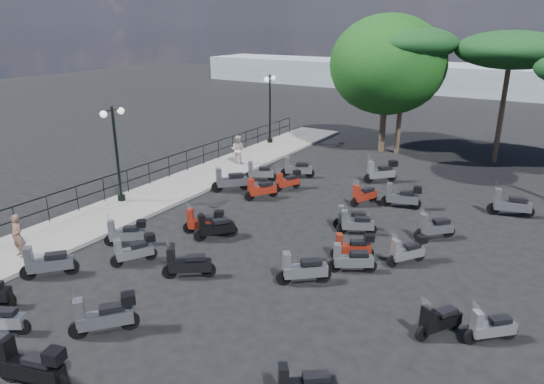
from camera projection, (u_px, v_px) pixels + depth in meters
The scene contains 37 objects.
ground at pixel (261, 238), 18.09m from camera, with size 120.00×120.00×0.00m, color black.
sidewalk at pixel (183, 185), 23.70m from camera, with size 3.00×30.00×0.15m, color #615F5C.
railing at pixel (159, 166), 23.91m from camera, with size 0.04×26.04×1.10m.
lamp_post_1 at pixel (116, 148), 20.74m from camera, with size 0.33×1.23×4.17m.
lamp_post_2 at pixel (270, 104), 31.03m from camera, with size 0.43×1.28×4.37m.
woman at pixel (17, 236), 16.18m from camera, with size 0.54×0.36×1.49m, color brown.
pedestrian_far at pixel (238, 150), 26.88m from camera, with size 0.77×0.60×1.58m, color beige.
scooter_1 at pixel (47, 263), 15.21m from camera, with size 1.24×1.38×1.40m.
scooter_2 at pixel (126, 233), 17.41m from camera, with size 1.29×1.12×1.24m.
scooter_3 at pixel (230, 181), 22.94m from camera, with size 1.37×1.43×1.49m.
scooter_4 at pixel (260, 173), 24.46m from camera, with size 1.47×0.90×1.28m.
scooter_5 at pixel (288, 181), 23.17m from camera, with size 0.81×1.37×1.18m.
scooter_7 at pixel (134, 250), 16.10m from camera, with size 0.93×1.42×1.25m.
scooter_8 at pixel (204, 222), 18.30m from camera, with size 1.50×0.90×1.29m.
scooter_9 at pixel (215, 228), 17.88m from camera, with size 1.12×1.39×1.34m.
scooter_10 at pixel (261, 189), 21.96m from camera, with size 1.00×1.47×1.33m.
scooter_11 at pixel (297, 169), 24.95m from camera, with size 1.60×0.99×1.40m.
scooter_12 at pixel (31, 366), 10.57m from camera, with size 1.82×0.79×1.48m.
scooter_13 at pixel (104, 316), 12.42m from camera, with size 1.28×1.45×1.41m.
scooter_14 at pixel (187, 264), 15.17m from camera, with size 1.43×1.10×1.35m.
scooter_15 at pixel (353, 247), 16.39m from camera, with size 1.32×0.95×1.19m.
scooter_16 at pixel (364, 195), 21.31m from camera, with size 0.80×1.46×1.24m.
scooter_17 at pixel (381, 172), 24.23m from camera, with size 1.35×1.43×1.43m.
scooter_20 at pixel (302, 270), 14.83m from camera, with size 1.39×1.21×1.39m.
scooter_21 at pixel (351, 260), 15.52m from camera, with size 1.42×0.95×1.28m.
scooter_22 at pixel (356, 224), 18.32m from camera, with size 1.41×0.85×1.22m.
scooter_23 at pixel (402, 197), 20.89m from camera, with size 1.69×0.73×1.37m.
scooter_25 at pixel (439, 321), 12.39m from camera, with size 0.91×1.36×1.22m.
scooter_26 at pixel (491, 328), 12.14m from camera, with size 1.15×1.07×1.18m.
scooter_27 at pixel (407, 251), 16.06m from camera, with size 1.02×1.33×1.22m.
scooter_28 at pixel (434, 228), 17.91m from camera, with size 1.25×1.25×1.33m.
scooter_29 at pixel (510, 205), 20.00m from camera, with size 1.80×0.77×1.46m.
scooter_30 at pixel (352, 219), 18.78m from camera, with size 1.41×0.85×1.22m.
broadleaf_tree at pixel (387, 65), 28.48m from camera, with size 6.83×6.83×8.15m.
pine_0 at pixel (511, 50), 25.87m from camera, with size 5.82×5.82×7.24m.
pine_2 at pixel (406, 44), 27.63m from camera, with size 5.82×5.82×7.49m.
distant_hills at pixel (481, 80), 53.68m from camera, with size 70.00×8.00×3.00m, color gray.
Camera 1 is at (9.03, -13.79, 7.66)m, focal length 32.00 mm.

